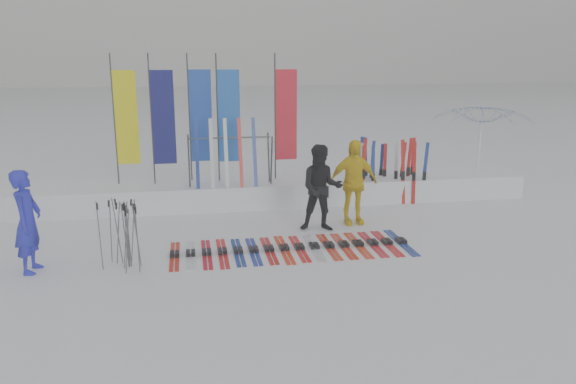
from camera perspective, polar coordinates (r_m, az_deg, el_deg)
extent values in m
plane|color=white|center=(10.35, 0.46, -7.53)|extent=(120.00, 120.00, 0.00)
cube|color=white|center=(14.61, -2.83, 0.07)|extent=(14.00, 1.60, 0.60)
imported|color=#2024BE|center=(10.83, -24.95, -2.74)|extent=(0.51, 0.72, 1.85)
imported|color=black|center=(12.16, 3.41, 0.39)|extent=(1.04, 0.88, 1.90)
imported|color=yellow|center=(12.72, 6.61, 0.99)|extent=(1.16, 0.54, 1.93)
imported|color=white|center=(16.64, 18.92, 4.34)|extent=(3.58, 3.61, 2.48)
cube|color=red|center=(11.03, -11.45, -6.26)|extent=(0.17, 1.61, 0.07)
cube|color=silver|center=(11.02, -9.85, -6.20)|extent=(0.17, 1.61, 0.07)
cube|color=#B80E19|center=(11.02, -8.26, -6.13)|extent=(0.17, 1.66, 0.07)
cube|color=red|center=(11.03, -6.68, -6.06)|extent=(0.17, 1.69, 0.07)
cube|color=navy|center=(11.05, -5.09, -5.98)|extent=(0.17, 1.59, 0.07)
cube|color=navy|center=(11.08, -3.52, -5.90)|extent=(0.17, 1.60, 0.07)
cube|color=#AE100D|center=(11.12, -1.95, -5.81)|extent=(0.17, 1.59, 0.07)
cube|color=red|center=(11.16, -0.39, -5.72)|extent=(0.17, 1.69, 0.07)
cube|color=red|center=(11.21, 1.15, -5.63)|extent=(0.17, 1.56, 0.07)
cube|color=silver|center=(11.27, 2.67, -5.54)|extent=(0.17, 1.68, 0.07)
cube|color=red|center=(11.34, 4.18, -5.44)|extent=(0.17, 1.59, 0.07)
cube|color=red|center=(11.42, 5.67, -5.34)|extent=(0.17, 1.58, 0.07)
cube|color=red|center=(11.50, 7.14, -5.24)|extent=(0.17, 1.61, 0.07)
cube|color=red|center=(11.59, 8.58, -5.13)|extent=(0.17, 1.57, 0.07)
cube|color=red|center=(11.69, 10.00, -5.03)|extent=(0.17, 1.62, 0.07)
cube|color=navy|center=(11.79, 11.40, -4.92)|extent=(0.17, 1.67, 0.07)
cylinder|color=#595B60|center=(10.51, -15.09, -4.25)|extent=(0.10, 0.10, 1.19)
cylinder|color=#595B60|center=(10.54, -15.96, -4.29)|extent=(0.03, 0.12, 1.18)
cylinder|color=#595B60|center=(10.56, -18.59, -4.23)|extent=(0.06, 0.08, 1.26)
cylinder|color=#595B60|center=(10.24, -15.05, -4.64)|extent=(0.04, 0.06, 1.22)
cylinder|color=#595B60|center=(10.81, -17.56, -3.83)|extent=(0.07, 0.12, 1.22)
cylinder|color=#595B60|center=(10.45, -16.16, -4.25)|extent=(0.14, 0.03, 1.25)
cylinder|color=#595B60|center=(10.54, -16.23, -4.23)|extent=(0.10, 0.11, 1.20)
cylinder|color=#595B60|center=(10.79, -16.86, -3.96)|extent=(0.13, 0.10, 1.16)
cylinder|color=#595B60|center=(10.51, -15.13, -4.21)|extent=(0.11, 0.02, 1.21)
cylinder|color=#595B60|center=(10.57, -15.88, -4.33)|extent=(0.05, 0.06, 1.15)
cylinder|color=#595B60|center=(10.68, -15.48, -3.82)|extent=(0.16, 0.16, 1.24)
cylinder|color=#595B60|center=(10.21, -16.01, -4.84)|extent=(0.14, 0.05, 1.19)
cylinder|color=#595B60|center=(10.75, -16.95, -3.78)|extent=(0.14, 0.06, 1.25)
cylinder|color=#595B60|center=(10.56, -16.10, -4.14)|extent=(0.04, 0.08, 1.22)
cylinder|color=#383A3F|center=(14.49, -17.23, 7.00)|extent=(0.04, 0.04, 3.20)
cube|color=yellow|center=(14.45, -16.09, 7.26)|extent=(0.55, 0.03, 2.30)
cylinder|color=#383A3F|center=(14.26, -13.70, 7.12)|extent=(0.04, 0.04, 3.20)
cube|color=#0C0F58|center=(14.24, -12.54, 7.38)|extent=(0.55, 0.03, 2.30)
cylinder|color=#383A3F|center=(14.46, -9.98, 7.39)|extent=(0.04, 0.04, 3.20)
cube|color=#1740B0|center=(14.46, -8.83, 7.63)|extent=(0.55, 0.03, 2.30)
cylinder|color=#383A3F|center=(14.32, -7.17, 7.43)|extent=(0.04, 0.04, 3.20)
cube|color=blue|center=(14.33, -6.00, 7.67)|extent=(0.55, 0.03, 2.30)
cylinder|color=#383A3F|center=(14.47, -1.32, 7.60)|extent=(0.04, 0.04, 3.20)
cube|color=red|center=(14.51, -0.18, 7.82)|extent=(0.55, 0.03, 2.30)
cylinder|color=#383A3F|center=(13.67, -10.02, 2.89)|extent=(0.04, 0.30, 1.23)
cylinder|color=#383A3F|center=(14.16, -10.03, 3.26)|extent=(0.04, 0.30, 1.23)
cylinder|color=#383A3F|center=(13.81, -1.69, 3.20)|extent=(0.04, 0.30, 1.23)
cylinder|color=#383A3F|center=(14.30, -1.98, 3.57)|extent=(0.04, 0.30, 1.23)
cylinder|color=#383A3F|center=(13.86, -5.97, 5.50)|extent=(2.00, 0.04, 0.04)
cube|color=navy|center=(14.92, 8.49, 2.17)|extent=(0.09, 0.04, 1.59)
cube|color=red|center=(15.47, 12.50, 2.47)|extent=(0.09, 0.04, 1.62)
cube|color=silver|center=(15.07, 7.37, 2.17)|extent=(0.09, 0.04, 1.51)
cube|color=red|center=(15.17, 9.79, 2.12)|extent=(0.09, 0.04, 1.49)
cube|color=silver|center=(14.90, 10.90, 2.01)|extent=(0.09, 0.03, 1.56)
cube|color=navy|center=(15.27, 9.42, 2.17)|extent=(0.09, 0.03, 1.47)
cube|color=red|center=(14.64, 11.61, 1.99)|extent=(0.09, 0.03, 1.68)
cube|color=red|center=(14.72, 7.66, 1.82)|extent=(0.09, 0.04, 1.48)
cube|color=navy|center=(14.76, 7.26, 2.01)|extent=(0.09, 0.03, 1.55)
cube|color=red|center=(14.58, 7.69, 2.15)|extent=(0.09, 0.03, 1.70)
cube|color=red|center=(15.26, 12.12, 2.37)|extent=(0.09, 0.04, 1.64)
cube|color=red|center=(15.19, 11.51, 2.15)|extent=(0.09, 0.03, 1.53)
cube|color=navy|center=(15.13, 7.90, 2.47)|extent=(0.09, 0.03, 1.65)
cube|color=navy|center=(14.86, 13.70, 1.90)|extent=(0.09, 0.04, 1.60)
cube|color=red|center=(14.69, 12.68, 1.87)|extent=(0.09, 0.04, 1.62)
cube|color=navy|center=(14.58, 8.62, 1.74)|extent=(0.09, 0.02, 1.51)
cube|color=navy|center=(15.18, 7.52, 2.51)|extent=(0.09, 0.04, 1.64)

